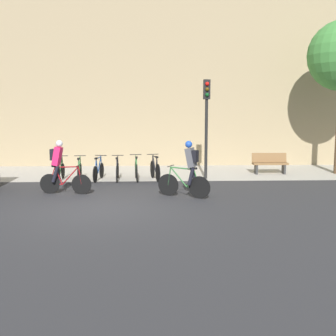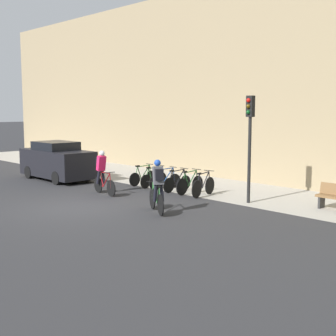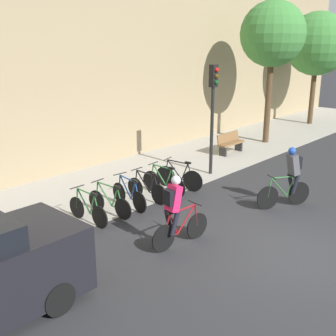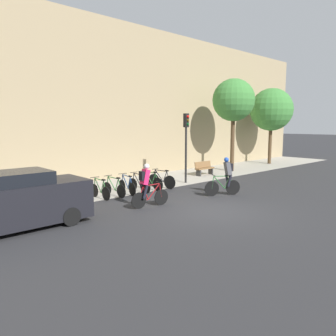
{
  "view_description": "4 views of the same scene",
  "coord_description": "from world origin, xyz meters",
  "px_view_note": "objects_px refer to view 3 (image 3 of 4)",
  "views": [
    {
      "loc": [
        1.47,
        -11.52,
        2.77
      ],
      "look_at": [
        1.99,
        2.09,
        0.85
      ],
      "focal_mm": 45.0,
      "sensor_mm": 36.0,
      "label": 1
    },
    {
      "loc": [
        13.85,
        -8.7,
        3.46
      ],
      "look_at": [
        1.41,
        3.07,
        1.26
      ],
      "focal_mm": 50.0,
      "sensor_mm": 36.0,
      "label": 2
    },
    {
      "loc": [
        -8.3,
        -3.76,
        4.69
      ],
      "look_at": [
        0.34,
        4.17,
        1.12
      ],
      "focal_mm": 45.0,
      "sensor_mm": 36.0,
      "label": 3
    },
    {
      "loc": [
        -9.58,
        -7.77,
        3.31
      ],
      "look_at": [
        0.55,
        3.22,
        1.31
      ],
      "focal_mm": 35.0,
      "sensor_mm": 36.0,
      "label": 4
    }
  ],
  "objects_px": {
    "parked_bike_1": "(109,202)",
    "parked_bike_4": "(164,182)",
    "parked_bike_3": "(147,189)",
    "parked_bike_5": "(179,177)",
    "cyclist_pink": "(175,210)",
    "parked_bike_0": "(88,210)",
    "bench": "(230,143)",
    "cyclist_grey": "(290,176)",
    "traffic_light_pole": "(213,100)",
    "parked_bike_2": "(129,195)"
  },
  "relations": [
    {
      "from": "parked_bike_1",
      "to": "bench",
      "type": "distance_m",
      "value": 8.0
    },
    {
      "from": "parked_bike_2",
      "to": "cyclist_grey",
      "type": "bearing_deg",
      "value": -46.06
    },
    {
      "from": "cyclist_grey",
      "to": "parked_bike_3",
      "type": "bearing_deg",
      "value": 126.66
    },
    {
      "from": "parked_bike_2",
      "to": "traffic_light_pole",
      "type": "relative_size",
      "value": 0.42
    },
    {
      "from": "parked_bike_5",
      "to": "traffic_light_pole",
      "type": "distance_m",
      "value": 3.06
    },
    {
      "from": "parked_bike_3",
      "to": "parked_bike_4",
      "type": "xyz_separation_m",
      "value": [
        0.74,
        0.0,
        0.02
      ]
    },
    {
      "from": "parked_bike_1",
      "to": "parked_bike_4",
      "type": "height_order",
      "value": "parked_bike_4"
    },
    {
      "from": "parked_bike_4",
      "to": "traffic_light_pole",
      "type": "relative_size",
      "value": 0.43
    },
    {
      "from": "parked_bike_2",
      "to": "parked_bike_3",
      "type": "height_order",
      "value": "same"
    },
    {
      "from": "cyclist_grey",
      "to": "parked_bike_3",
      "type": "relative_size",
      "value": 1.1
    },
    {
      "from": "parked_bike_0",
      "to": "parked_bike_3",
      "type": "xyz_separation_m",
      "value": [
        2.21,
        -0.0,
        0.01
      ]
    },
    {
      "from": "parked_bike_3",
      "to": "parked_bike_5",
      "type": "relative_size",
      "value": 0.96
    },
    {
      "from": "bench",
      "to": "cyclist_pink",
      "type": "bearing_deg",
      "value": -153.66
    },
    {
      "from": "cyclist_grey",
      "to": "traffic_light_pole",
      "type": "distance_m",
      "value": 4.11
    },
    {
      "from": "cyclist_grey",
      "to": "parked_bike_5",
      "type": "xyz_separation_m",
      "value": [
        -1.03,
        3.37,
        -0.54
      ]
    },
    {
      "from": "parked_bike_0",
      "to": "parked_bike_5",
      "type": "height_order",
      "value": "parked_bike_5"
    },
    {
      "from": "parked_bike_0",
      "to": "traffic_light_pole",
      "type": "xyz_separation_m",
      "value": [
        5.72,
        0.22,
        2.31
      ]
    },
    {
      "from": "parked_bike_2",
      "to": "parked_bike_3",
      "type": "bearing_deg",
      "value": 0.01
    },
    {
      "from": "parked_bike_0",
      "to": "traffic_light_pole",
      "type": "height_order",
      "value": "traffic_light_pole"
    },
    {
      "from": "cyclist_pink",
      "to": "traffic_light_pole",
      "type": "relative_size",
      "value": 0.45
    },
    {
      "from": "parked_bike_2",
      "to": "bench",
      "type": "relative_size",
      "value": 1.09
    },
    {
      "from": "traffic_light_pole",
      "to": "parked_bike_5",
      "type": "bearing_deg",
      "value": -173.85
    },
    {
      "from": "cyclist_pink",
      "to": "parked_bike_3",
      "type": "bearing_deg",
      "value": 57.6
    },
    {
      "from": "parked_bike_4",
      "to": "traffic_light_pole",
      "type": "distance_m",
      "value": 3.59
    },
    {
      "from": "parked_bike_0",
      "to": "parked_bike_2",
      "type": "distance_m",
      "value": 1.47
    },
    {
      "from": "cyclist_grey",
      "to": "parked_bike_2",
      "type": "xyz_separation_m",
      "value": [
        -3.24,
        3.37,
        -0.56
      ]
    },
    {
      "from": "parked_bike_0",
      "to": "bench",
      "type": "bearing_deg",
      "value": 9.09
    },
    {
      "from": "cyclist_pink",
      "to": "traffic_light_pole",
      "type": "height_order",
      "value": "traffic_light_pole"
    },
    {
      "from": "cyclist_pink",
      "to": "parked_bike_0",
      "type": "distance_m",
      "value": 2.73
    },
    {
      "from": "parked_bike_3",
      "to": "parked_bike_5",
      "type": "distance_m",
      "value": 1.48
    },
    {
      "from": "cyclist_pink",
      "to": "parked_bike_4",
      "type": "bearing_deg",
      "value": 47.52
    },
    {
      "from": "parked_bike_4",
      "to": "traffic_light_pole",
      "type": "height_order",
      "value": "traffic_light_pole"
    },
    {
      "from": "parked_bike_1",
      "to": "cyclist_grey",
      "type": "bearing_deg",
      "value": -40.22
    },
    {
      "from": "parked_bike_3",
      "to": "parked_bike_4",
      "type": "distance_m",
      "value": 0.74
    },
    {
      "from": "parked_bike_5",
      "to": "parked_bike_1",
      "type": "bearing_deg",
      "value": -179.96
    },
    {
      "from": "parked_bike_1",
      "to": "parked_bike_3",
      "type": "relative_size",
      "value": 1.01
    },
    {
      "from": "parked_bike_3",
      "to": "cyclist_pink",
      "type": "bearing_deg",
      "value": -122.4
    },
    {
      "from": "cyclist_grey",
      "to": "traffic_light_pole",
      "type": "height_order",
      "value": "traffic_light_pole"
    },
    {
      "from": "parked_bike_4",
      "to": "parked_bike_2",
      "type": "bearing_deg",
      "value": -179.95
    },
    {
      "from": "parked_bike_0",
      "to": "traffic_light_pole",
      "type": "distance_m",
      "value": 6.17
    },
    {
      "from": "parked_bike_2",
      "to": "parked_bike_4",
      "type": "xyz_separation_m",
      "value": [
        1.48,
        0.0,
        0.02
      ]
    },
    {
      "from": "parked_bike_4",
      "to": "parked_bike_3",
      "type": "bearing_deg",
      "value": -179.92
    },
    {
      "from": "parked_bike_3",
      "to": "traffic_light_pole",
      "type": "relative_size",
      "value": 0.42
    },
    {
      "from": "parked_bike_2",
      "to": "parked_bike_0",
      "type": "bearing_deg",
      "value": 179.99
    },
    {
      "from": "parked_bike_1",
      "to": "parked_bike_2",
      "type": "height_order",
      "value": "parked_bike_2"
    },
    {
      "from": "cyclist_grey",
      "to": "parked_bike_4",
      "type": "distance_m",
      "value": 3.84
    },
    {
      "from": "parked_bike_1",
      "to": "traffic_light_pole",
      "type": "distance_m",
      "value": 5.49
    },
    {
      "from": "parked_bike_1",
      "to": "parked_bike_4",
      "type": "distance_m",
      "value": 2.21
    },
    {
      "from": "parked_bike_2",
      "to": "parked_bike_4",
      "type": "bearing_deg",
      "value": 0.05
    },
    {
      "from": "parked_bike_0",
      "to": "parked_bike_2",
      "type": "bearing_deg",
      "value": -0.01
    }
  ]
}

